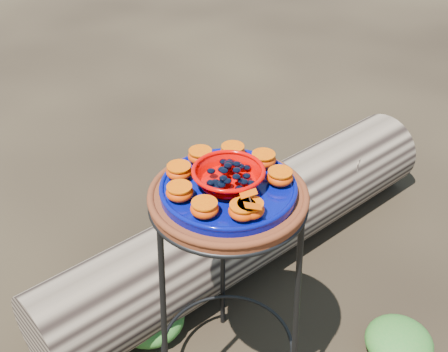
{
  "coord_description": "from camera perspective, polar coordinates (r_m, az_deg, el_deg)",
  "views": [
    {
      "loc": [
        -0.09,
        -1.12,
        1.56
      ],
      "look_at": [
        -0.01,
        0.0,
        0.78
      ],
      "focal_mm": 45.0,
      "sensor_mm": 36.0,
      "label": 1
    }
  ],
  "objects": [
    {
      "name": "orange_half_0",
      "position": [
        1.28,
        2.69,
        -3.39
      ],
      "size": [
        0.07,
        0.07,
        0.04
      ],
      "primitive_type": "ellipsoid",
      "color": "#BF2203",
      "rests_on": "cobalt_plate"
    },
    {
      "name": "foliage_right",
      "position": [
        2.02,
        17.37,
        -15.74
      ],
      "size": [
        0.22,
        0.22,
        0.11
      ],
      "primitive_type": "ellipsoid",
      "color": "#236820",
      "rests_on": "ground"
    },
    {
      "name": "plant_stand",
      "position": [
        1.65,
        0.37,
        -12.44
      ],
      "size": [
        0.44,
        0.44,
        0.7
      ],
      "primitive_type": null,
      "color": "black",
      "rests_on": "ground"
    },
    {
      "name": "orange_half_5",
      "position": [
        1.4,
        -4.58,
        0.45
      ],
      "size": [
        0.07,
        0.07,
        0.04
      ],
      "primitive_type": "ellipsoid",
      "color": "#BF2203",
      "rests_on": "cobalt_plate"
    },
    {
      "name": "terracotta_saucer",
      "position": [
        1.4,
        0.43,
        -2.25
      ],
      "size": [
        0.4,
        0.4,
        0.03
      ],
      "primitive_type": "cylinder",
      "color": "maroon",
      "rests_on": "plant_stand"
    },
    {
      "name": "orange_half_2",
      "position": [
        1.45,
        4.02,
        1.67
      ],
      "size": [
        0.07,
        0.07,
        0.04
      ],
      "primitive_type": "ellipsoid",
      "color": "#BF2203",
      "rests_on": "cobalt_plate"
    },
    {
      "name": "foliage_left",
      "position": [
        2.01,
        -7.56,
        -14.08
      ],
      "size": [
        0.24,
        0.24,
        0.12
      ],
      "primitive_type": "ellipsoid",
      "color": "#236820",
      "rests_on": "ground"
    },
    {
      "name": "orange_half_1",
      "position": [
        1.38,
        5.69,
        -0.13
      ],
      "size": [
        0.07,
        0.07,
        0.04
      ],
      "primitive_type": "ellipsoid",
      "color": "#BF2203",
      "rests_on": "cobalt_plate"
    },
    {
      "name": "orange_half_7",
      "position": [
        1.28,
        -1.99,
        -3.32
      ],
      "size": [
        0.07,
        0.07,
        0.04
      ],
      "primitive_type": "ellipsoid",
      "color": "#BF2203",
      "rests_on": "cobalt_plate"
    },
    {
      "name": "butterfly",
      "position": [
        1.26,
        2.72,
        -2.48
      ],
      "size": [
        0.09,
        0.06,
        0.01
      ],
      "primitive_type": null,
      "rotation": [
        0.0,
        0.0,
        0.09
      ],
      "color": "#D24100",
      "rests_on": "orange_half_0"
    },
    {
      "name": "driftwood_log",
      "position": [
        2.18,
        2.5,
        -4.99
      ],
      "size": [
        1.68,
        1.42,
        0.33
      ],
      "primitive_type": null,
      "rotation": [
        0.0,
        0.0,
        0.64
      ],
      "color": "black",
      "rests_on": "ground"
    },
    {
      "name": "red_bowl",
      "position": [
        1.37,
        0.44,
        -0.17
      ],
      "size": [
        0.17,
        0.17,
        0.05
      ],
      "primitive_type": null,
      "color": "#D20200",
      "rests_on": "cobalt_plate"
    },
    {
      "name": "glass_gems",
      "position": [
        1.35,
        0.45,
        1.04
      ],
      "size": [
        0.13,
        0.13,
        0.02
      ],
      "primitive_type": null,
      "color": "black",
      "rests_on": "red_bowl"
    },
    {
      "name": "cobalt_plate",
      "position": [
        1.39,
        0.44,
        -1.35
      ],
      "size": [
        0.34,
        0.34,
        0.02
      ],
      "primitive_type": "cylinder",
      "color": "#060943",
      "rests_on": "terracotta_saucer"
    },
    {
      "name": "orange_half_4",
      "position": [
        1.46,
        -2.41,
        2.02
      ],
      "size": [
        0.07,
        0.07,
        0.04
      ],
      "primitive_type": "ellipsoid",
      "color": "#BF2203",
      "rests_on": "cobalt_plate"
    },
    {
      "name": "foliage_back",
      "position": [
        2.18,
        -7.33,
        -8.97
      ],
      "size": [
        0.27,
        0.27,
        0.13
      ],
      "primitive_type": "ellipsoid",
      "color": "#236820",
      "rests_on": "ground"
    },
    {
      "name": "orange_half_3",
      "position": [
        1.48,
        0.89,
        2.47
      ],
      "size": [
        0.07,
        0.07,
        0.04
      ],
      "primitive_type": "ellipsoid",
      "color": "#BF2203",
      "rests_on": "cobalt_plate"
    },
    {
      "name": "orange_half_6",
      "position": [
        1.33,
        -4.54,
        -1.66
      ],
      "size": [
        0.07,
        0.07,
        0.04
      ],
      "primitive_type": "ellipsoid",
      "color": "#BF2203",
      "rests_on": "cobalt_plate"
    },
    {
      "name": "orange_half_8",
      "position": [
        1.27,
        1.9,
        -3.56
      ],
      "size": [
        0.07,
        0.07,
        0.04
      ],
      "primitive_type": "ellipsoid",
      "color": "#BF2203",
      "rests_on": "cobalt_plate"
    }
  ]
}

